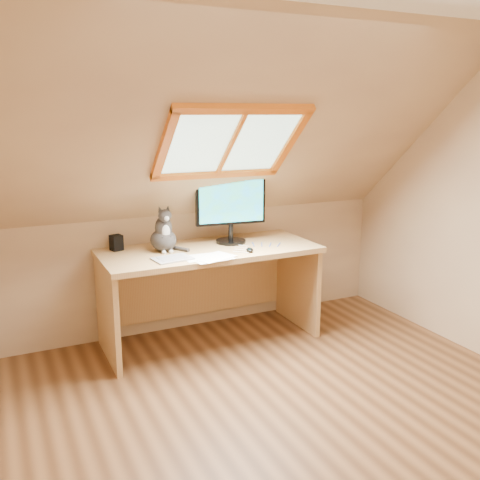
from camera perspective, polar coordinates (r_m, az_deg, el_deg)
ground at (r=3.42m, az=6.70°, el=-18.98°), size 3.50×3.50×0.00m
room_shell at (r=2.84m, az=8.48°, el=5.27°), size 3.52×3.52×2.41m
desk at (r=4.36m, az=-3.61°, el=-3.63°), size 1.71×0.75×0.78m
monitor at (r=4.34m, az=-0.99°, el=3.67°), size 0.58×0.25×0.54m
cat at (r=4.15m, az=-8.16°, el=0.58°), size 0.20×0.24×0.37m
desk_speaker at (r=4.26m, az=-13.05°, el=-0.28°), size 0.10×0.10×0.12m
graphics_tablet at (r=3.93m, az=-7.22°, el=-2.00°), size 0.30×0.23×0.01m
mouse at (r=4.12m, az=1.04°, el=-1.05°), size 0.08×0.11×0.03m
papers at (r=3.97m, az=-3.17°, el=-1.83°), size 0.35×0.30×0.01m
cables at (r=4.27m, az=1.79°, el=-0.67°), size 0.51×0.26×0.01m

